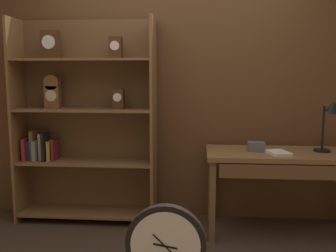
% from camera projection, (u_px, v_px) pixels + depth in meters
% --- Properties ---
extents(back_wood_panel, '(4.80, 0.05, 2.60)m').
position_uv_depth(back_wood_panel, '(176.00, 88.00, 3.76)').
color(back_wood_panel, brown).
rests_on(back_wood_panel, ground).
extents(bookshelf, '(1.35, 0.36, 1.96)m').
position_uv_depth(bookshelf, '(82.00, 123.00, 3.69)').
color(bookshelf, brown).
rests_on(bookshelf, ground).
extents(workbench, '(1.34, 0.61, 0.75)m').
position_uv_depth(workbench, '(282.00, 162.00, 3.36)').
color(workbench, brown).
rests_on(workbench, ground).
extents(desk_lamp, '(0.20, 0.20, 0.47)m').
position_uv_depth(desk_lamp, '(330.00, 118.00, 3.30)').
color(desk_lamp, black).
rests_on(desk_lamp, workbench).
extents(toolbox_small, '(0.15, 0.11, 0.08)m').
position_uv_depth(toolbox_small, '(256.00, 147.00, 3.40)').
color(toolbox_small, '#595960').
rests_on(toolbox_small, workbench).
extents(open_repair_manual, '(0.22, 0.26, 0.02)m').
position_uv_depth(open_repair_manual, '(278.00, 153.00, 3.27)').
color(open_repair_manual, silver).
rests_on(open_repair_manual, workbench).
extents(round_clock_large, '(0.54, 0.11, 0.58)m').
position_uv_depth(round_clock_large, '(166.00, 246.00, 2.53)').
color(round_clock_large, black).
rests_on(round_clock_large, ground).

